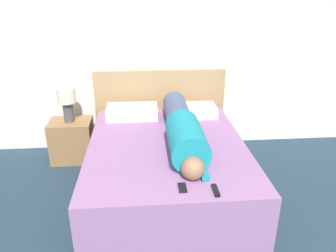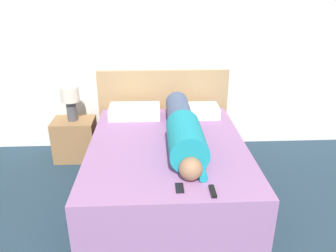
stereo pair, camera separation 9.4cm
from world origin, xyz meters
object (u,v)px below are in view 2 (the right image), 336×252
(bed, at_px, (167,168))
(tv_remote, at_px, (213,191))
(pillow_near_headboard, at_px, (135,111))
(cell_phone, at_px, (180,188))
(table_lamp, at_px, (70,99))
(person_lying, at_px, (183,129))
(nightstand, at_px, (75,139))
(pillow_second, at_px, (195,111))

(bed, bearing_deg, tv_remote, -70.68)
(pillow_near_headboard, distance_m, cell_phone, 1.59)
(table_lamp, bearing_deg, person_lying, -31.89)
(nightstand, bearing_deg, tv_remote, -49.53)
(pillow_near_headboard, bearing_deg, cell_phone, -74.98)
(cell_phone, bearing_deg, pillow_near_headboard, 105.02)
(nightstand, relative_size, cell_phone, 3.93)
(nightstand, distance_m, pillow_near_headboard, 0.84)
(table_lamp, distance_m, pillow_second, 1.48)
(bed, bearing_deg, pillow_second, 63.59)
(pillow_near_headboard, xyz_separation_m, cell_phone, (0.41, -1.54, -0.06))
(nightstand, xyz_separation_m, pillow_near_headboard, (0.75, -0.05, 0.37))
(nightstand, xyz_separation_m, table_lamp, (0.00, 0.00, 0.53))
(tv_remote, height_order, cell_phone, tv_remote)
(pillow_near_headboard, bearing_deg, table_lamp, 176.17)
(pillow_near_headboard, xyz_separation_m, pillow_second, (0.72, 0.00, -0.01))
(tv_remote, bearing_deg, pillow_near_headboard, 112.34)
(pillow_near_headboard, bearing_deg, pillow_second, 0.00)
(bed, height_order, table_lamp, table_lamp)
(nightstand, distance_m, cell_phone, 1.99)
(table_lamp, xyz_separation_m, person_lying, (1.26, -0.79, -0.07))
(nightstand, distance_m, table_lamp, 0.53)
(table_lamp, bearing_deg, cell_phone, -53.74)
(person_lying, distance_m, tv_remote, 0.89)
(table_lamp, relative_size, tv_remote, 2.80)
(nightstand, xyz_separation_m, person_lying, (1.26, -0.79, 0.45))
(nightstand, height_order, person_lying, person_lying)
(nightstand, bearing_deg, person_lying, -31.89)
(person_lying, distance_m, cell_phone, 0.82)
(bed, relative_size, nightstand, 3.90)
(bed, xyz_separation_m, pillow_near_headboard, (-0.36, 0.74, 0.35))
(person_lying, relative_size, tv_remote, 10.83)
(pillow_near_headboard, xyz_separation_m, tv_remote, (0.66, -1.60, -0.06))
(bed, bearing_deg, pillow_near_headboard, 115.72)
(bed, bearing_deg, person_lying, 0.17)
(pillow_near_headboard, height_order, pillow_second, pillow_near_headboard)
(bed, height_order, person_lying, person_lying)
(pillow_second, xyz_separation_m, cell_phone, (-0.31, -1.54, -0.06))
(nightstand, distance_m, pillow_second, 1.52)
(bed, xyz_separation_m, person_lying, (0.16, 0.00, 0.43))
(table_lamp, bearing_deg, pillow_second, -1.96)
(nightstand, xyz_separation_m, tv_remote, (1.41, -1.65, 0.32))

